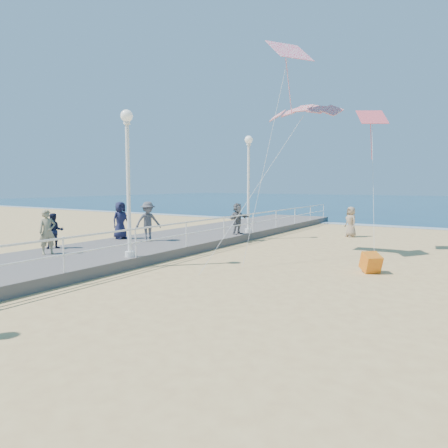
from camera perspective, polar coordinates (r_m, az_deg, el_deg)
The scene contains 17 objects.
ground at distance 12.11m, azimuth 4.97°, elevation -8.98°, with size 160.00×160.00×0.00m, color #DFBB74.
ocean at distance 75.66m, azimuth 28.37°, elevation 2.67°, with size 160.00×90.00×0.05m, color navy.
surf_line at distance 31.52m, azimuth 22.45°, elevation -0.28°, with size 160.00×1.20×0.04m, color silver.
boardwalk at distance 16.81m, azimuth -18.40°, elevation -4.42°, with size 5.00×44.00×0.40m, color slate.
railing at distance 14.85m, azimuth -12.54°, elevation -1.47°, with size 0.05×42.00×0.55m.
lamp_post_mid at distance 14.97m, azimuth -13.56°, elevation 7.81°, with size 0.44×0.44×5.32m.
lamp_post_far at distance 22.19m, azimuth 3.52°, elevation 7.21°, with size 0.44×0.44×5.32m.
spectator_2 at distance 19.07m, azimuth -10.79°, elevation 0.36°, with size 1.20×0.69×1.86m, color #515054.
spectator_4 at distance 20.17m, azimuth -14.57°, elevation 0.52°, with size 0.89×0.58×1.83m, color #1A1D3B.
spectator_5 at distance 21.38m, azimuth 1.95°, elevation 0.78°, with size 1.56×0.50×1.68m, color slate.
spectator_6 at distance 16.65m, azimuth -23.92°, elevation -1.04°, with size 0.62×0.41×1.71m, color gray.
spectator_7 at distance 17.99m, azimuth -23.06°, elevation -0.92°, with size 0.72×0.56×1.48m, color #181C35.
beach_walker_c at distance 24.46m, azimuth 17.66°, elevation 0.30°, with size 0.87×0.56×1.77m, color gray.
box_kite at distance 14.78m, azimuth 20.24°, elevation -5.44°, with size 0.55×0.55×0.60m, color red.
kite_parafoil at distance 17.82m, azimuth 11.34°, elevation 15.91°, with size 3.13×0.90×0.30m, color red, non-canonical shape.
kite_diamond_pink at distance 19.61m, azimuth 20.39°, elevation 14.14°, with size 1.20×1.20×0.02m, color #DA505D.
kite_diamond_redwhite at distance 17.32m, azimuth 9.33°, elevation 23.24°, with size 1.54×1.54×0.02m, color #DD1A49.
Camera 1 is at (5.39, -10.41, 3.06)m, focal length 32.00 mm.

